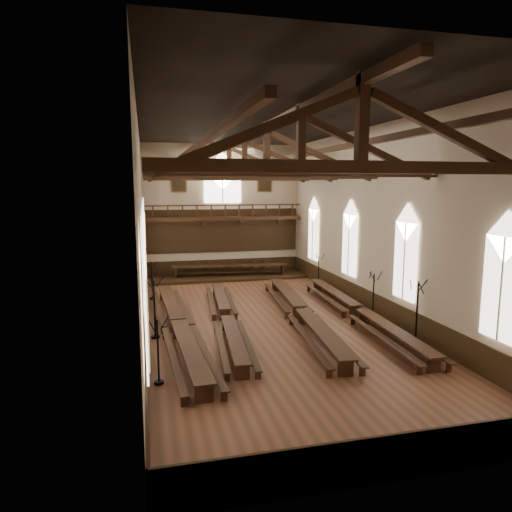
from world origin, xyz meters
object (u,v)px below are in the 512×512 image
(refectory_row_a, at_px, (178,324))
(refectory_row_d, at_px, (360,311))
(candelabrum_left_mid, at_px, (155,320))
(dais, at_px, (230,277))
(high_table, at_px, (230,267))
(refectory_row_b, at_px, (227,316))
(candelabrum_right_mid, at_px, (373,304))
(candelabrum_right_far, at_px, (318,277))
(candelabrum_left_near, at_px, (158,363))
(candelabrum_right_near, at_px, (416,325))
(candelabrum_left_far, at_px, (152,288))
(refectory_row_c, at_px, (302,311))

(refectory_row_a, xyz_separation_m, refectory_row_d, (9.26, 0.14, -0.03))
(refectory_row_d, relative_size, candelabrum_left_mid, 5.02)
(dais, bearing_deg, high_table, 180.00)
(refectory_row_b, distance_m, candelabrum_left_mid, 3.71)
(refectory_row_a, xyz_separation_m, refectory_row_b, (2.47, 1.01, -0.07))
(candelabrum_right_mid, height_order, candelabrum_right_far, candelabrum_right_mid)
(refectory_row_d, xyz_separation_m, candelabrum_left_near, (-10.30, -5.27, 0.22))
(dais, relative_size, candelabrum_right_mid, 4.49)
(dais, distance_m, candelabrum_right_far, 6.97)
(dais, relative_size, candelabrum_right_near, 3.96)
(refectory_row_b, bearing_deg, refectory_row_d, -7.32)
(refectory_row_d, distance_m, candelabrum_left_mid, 10.31)
(refectory_row_a, bearing_deg, candelabrum_right_near, -19.84)
(refectory_row_a, distance_m, refectory_row_b, 2.67)
(candelabrum_left_far, bearing_deg, candelabrum_right_mid, -32.45)
(candelabrum_right_mid, bearing_deg, candelabrum_left_near, -154.01)
(candelabrum_right_near, bearing_deg, high_table, 108.26)
(refectory_row_a, relative_size, candelabrum_left_mid, 5.17)
(candelabrum_right_near, bearing_deg, refectory_row_c, 130.80)
(refectory_row_d, bearing_deg, dais, 110.09)
(candelabrum_left_near, distance_m, candelabrum_left_mid, 5.02)
(refectory_row_c, height_order, candelabrum_left_mid, candelabrum_left_mid)
(candelabrum_right_far, bearing_deg, candelabrum_left_far, -176.69)
(refectory_row_a, distance_m, refectory_row_c, 6.35)
(dais, distance_m, candelabrum_left_mid, 13.87)
(dais, distance_m, high_table, 0.78)
(refectory_row_b, xyz_separation_m, dais, (2.27, 11.45, -0.40))
(refectory_row_a, relative_size, refectory_row_b, 1.07)
(refectory_row_a, relative_size, refectory_row_c, 1.01)
(candelabrum_right_near, relative_size, candelabrum_right_mid, 1.13)
(candelabrum_left_near, bearing_deg, dais, 71.78)
(candelabrum_left_far, bearing_deg, dais, 41.50)
(high_table, height_order, candelabrum_right_near, candelabrum_right_near)
(refectory_row_b, distance_m, candelabrum_right_near, 8.90)
(high_table, relative_size, candelabrum_left_near, 3.52)
(high_table, bearing_deg, dais, 0.00)
(refectory_row_d, bearing_deg, high_table, 110.09)
(refectory_row_c, relative_size, candelabrum_right_far, 6.17)
(candelabrum_left_mid, bearing_deg, refectory_row_b, 17.77)
(refectory_row_b, distance_m, candelabrum_right_far, 10.30)
(refectory_row_c, distance_m, refectory_row_d, 3.00)
(candelabrum_left_mid, bearing_deg, high_table, 65.28)
(candelabrum_left_far, xyz_separation_m, candelabrum_right_near, (11.10, -10.97, 0.16))
(dais, bearing_deg, candelabrum_left_far, -138.50)
(candelabrum_right_near, distance_m, candelabrum_right_far, 11.61)
(high_table, xyz_separation_m, candelabrum_left_mid, (-5.79, -12.58, -0.01))
(candelabrum_left_near, relative_size, candelabrum_left_far, 1.05)
(refectory_row_c, xyz_separation_m, candelabrum_left_far, (-7.35, 6.62, 0.17))
(refectory_row_d, height_order, candelabrum_right_near, candelabrum_right_near)
(refectory_row_a, distance_m, candelabrum_right_far, 12.84)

